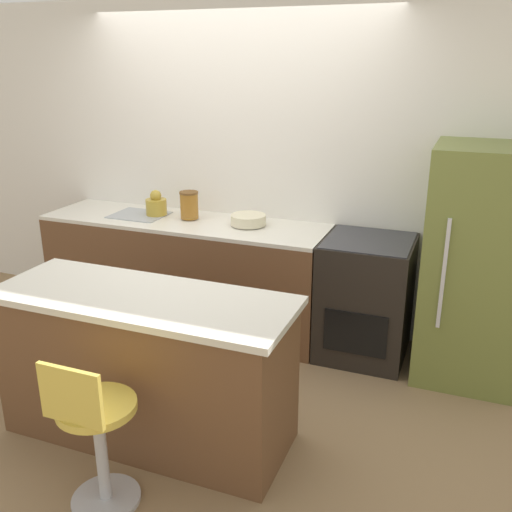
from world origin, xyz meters
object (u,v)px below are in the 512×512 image
at_px(oven_range, 365,298).
at_px(kettle, 156,205).
at_px(mixing_bowl, 248,220).
at_px(stool_chair, 96,434).
at_px(refrigerator, 475,266).

xyz_separation_m(oven_range, kettle, (-1.78, 0.05, 0.54)).
distance_m(oven_range, mixing_bowl, 1.08).
bearing_deg(mixing_bowl, stool_chair, -88.62).
distance_m(stool_chair, mixing_bowl, 2.17).
distance_m(oven_range, stool_chair, 2.25).
distance_m(stool_chair, kettle, 2.35).
bearing_deg(stool_chair, refrigerator, 51.25).
relative_size(refrigerator, mixing_bowl, 5.91).
relative_size(oven_range, stool_chair, 1.06).
height_order(refrigerator, mixing_bowl, refrigerator).
bearing_deg(oven_range, refrigerator, -1.53).
bearing_deg(refrigerator, stool_chair, -128.75).
relative_size(stool_chair, mixing_bowl, 3.13).
relative_size(oven_range, kettle, 4.35).
bearing_deg(oven_range, kettle, 178.42).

